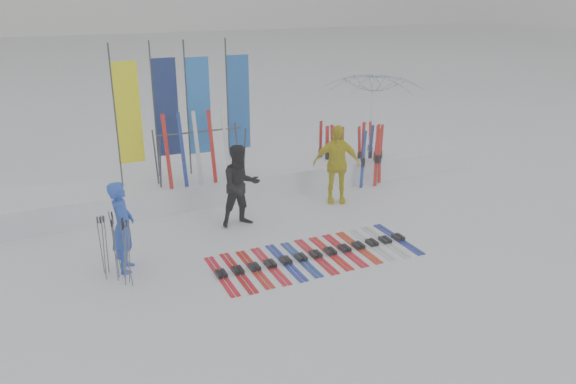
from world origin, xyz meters
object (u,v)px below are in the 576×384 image
person_blue (123,227)px  person_black (241,186)px  ski_row (315,255)px  person_yellow (336,164)px  ski_rack (200,148)px  tent_canopy (373,117)px

person_blue → person_black: size_ratio=0.95×
person_black → ski_row: person_black is taller
person_black → person_yellow: bearing=7.8°
person_black → ski_rack: bearing=103.4°
tent_canopy → ski_rack: (-5.64, -1.44, 0.05)m
tent_canopy → ski_row: 6.90m
person_black → ski_rack: size_ratio=0.88×
ski_row → person_blue: bearing=164.1°
ski_rack → person_black: bearing=-75.4°
person_yellow → ski_rack: size_ratio=0.93×
ski_row → ski_rack: ski_rack is taller
person_black → tent_canopy: (5.23, 3.03, 0.43)m
person_yellow → ski_rack: (-2.98, 1.18, 0.43)m
person_black → person_yellow: 2.60m
person_blue → person_black: person_black is taller
ski_rack → person_blue: bearing=-129.8°
person_yellow → tent_canopy: (2.67, 2.62, 0.38)m
person_blue → person_black: (2.65, 1.10, 0.04)m
person_black → ski_row: 2.37m
person_blue → ski_row: (3.41, -0.97, -0.82)m
tent_canopy → ski_rack: size_ratio=1.45×
person_blue → ski_rack: size_ratio=0.84×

